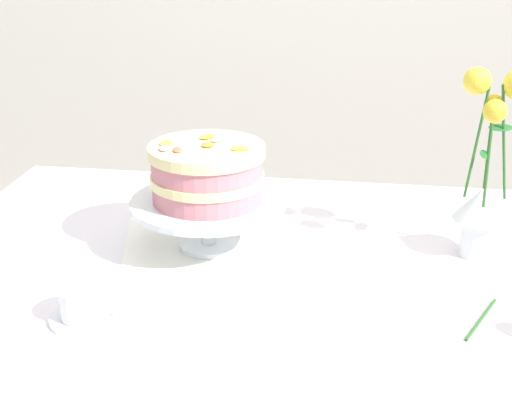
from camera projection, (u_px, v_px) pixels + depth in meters
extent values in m
cube|color=white|center=(291.00, 283.00, 1.32)|extent=(1.40, 1.00, 0.03)
cylinder|color=brown|center=(72.00, 322.00, 1.91)|extent=(0.06, 0.06, 0.71)
cube|color=white|center=(209.00, 248.00, 1.42)|extent=(0.39, 0.39, 0.00)
cylinder|color=silver|center=(209.00, 245.00, 1.42)|extent=(0.11, 0.11, 0.01)
cylinder|color=silver|center=(208.00, 224.00, 1.40)|extent=(0.03, 0.03, 0.07)
cylinder|color=silver|center=(208.00, 203.00, 1.39)|extent=(0.29, 0.29, 0.01)
cylinder|color=#CC7A84|center=(207.00, 191.00, 1.38)|extent=(0.20, 0.20, 0.03)
cylinder|color=beige|center=(207.00, 178.00, 1.37)|extent=(0.21, 0.21, 0.02)
cylinder|color=#CC7A84|center=(207.00, 165.00, 1.36)|extent=(0.20, 0.20, 0.03)
cylinder|color=beige|center=(206.00, 151.00, 1.35)|extent=(0.21, 0.21, 0.02)
ellipsoid|color=#E56B51|center=(177.00, 150.00, 1.31)|extent=(0.03, 0.03, 0.00)
ellipsoid|color=yellow|center=(240.00, 148.00, 1.32)|extent=(0.04, 0.04, 0.00)
ellipsoid|color=orange|center=(208.00, 145.00, 1.34)|extent=(0.03, 0.03, 0.01)
ellipsoid|color=pink|center=(164.00, 148.00, 1.32)|extent=(0.03, 0.04, 0.01)
ellipsoid|color=pink|center=(217.00, 140.00, 1.37)|extent=(0.03, 0.03, 0.00)
ellipsoid|color=yellow|center=(207.00, 136.00, 1.39)|extent=(0.04, 0.04, 0.01)
ellipsoid|color=pink|center=(208.00, 144.00, 1.34)|extent=(0.03, 0.03, 0.00)
ellipsoid|color=yellow|center=(166.00, 143.00, 1.35)|extent=(0.03, 0.03, 0.00)
cylinder|color=silver|center=(477.00, 237.00, 1.38)|extent=(0.06, 0.06, 0.07)
cone|color=silver|center=(481.00, 204.00, 1.36)|extent=(0.10, 0.10, 0.06)
cylinder|color=#2D6028|center=(504.00, 143.00, 1.31)|extent=(0.03, 0.01, 0.21)
ellipsoid|color=#236B2D|center=(501.00, 128.00, 1.31)|extent=(0.05, 0.03, 0.01)
cylinder|color=#2D6028|center=(488.00, 152.00, 1.33)|extent=(0.01, 0.02, 0.17)
sphere|color=yellow|center=(494.00, 104.00, 1.31)|extent=(0.04, 0.04, 0.04)
ellipsoid|color=#236B2D|center=(485.00, 155.00, 1.33)|extent=(0.03, 0.05, 0.01)
cylinder|color=#2D6028|center=(477.00, 141.00, 1.32)|extent=(0.03, 0.01, 0.21)
sphere|color=yellow|center=(477.00, 81.00, 1.28)|extent=(0.05, 0.05, 0.05)
cylinder|color=#2D6028|center=(489.00, 158.00, 1.30)|extent=(0.01, 0.03, 0.17)
sphere|color=yellow|center=(495.00, 111.00, 1.25)|extent=(0.04, 0.04, 0.04)
cylinder|color=white|center=(87.00, 318.00, 1.18)|extent=(0.12, 0.12, 0.01)
cylinder|color=white|center=(85.00, 302.00, 1.17)|extent=(0.08, 0.08, 0.05)
torus|color=white|center=(115.00, 303.00, 1.16)|extent=(0.03, 0.01, 0.03)
cylinder|color=#2D6028|center=(481.00, 319.00, 1.17)|extent=(0.07, 0.14, 0.01)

